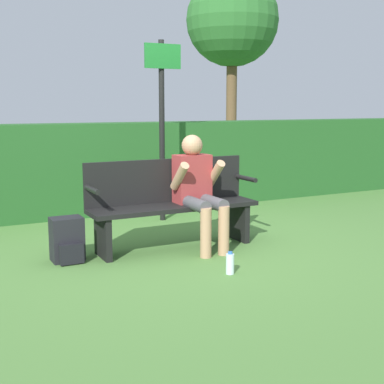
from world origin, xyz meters
TOP-DOWN VIEW (x-y plane):
  - ground_plane at (0.00, 0.00)m, footprint 40.00×40.00m
  - hedge_back at (0.00, 2.14)m, footprint 12.00×0.55m
  - park_bench at (0.00, 0.07)m, footprint 1.78×0.43m
  - person_seated at (0.22, -0.08)m, footprint 0.50×0.65m
  - backpack at (-1.10, 0.05)m, footprint 0.30×0.30m
  - water_bottle at (0.07, -1.00)m, footprint 0.07×0.07m
  - signpost at (0.45, 1.31)m, footprint 0.48×0.09m
  - tree at (4.41, 6.16)m, footprint 2.15×2.15m

SIDE VIEW (x-z plane):
  - ground_plane at x=0.00m, z-range 0.00..0.00m
  - water_bottle at x=0.07m, z-range -0.01..0.19m
  - backpack at x=-1.10m, z-range -0.01..0.41m
  - park_bench at x=0.00m, z-range 0.02..0.93m
  - hedge_back at x=0.00m, z-range 0.00..1.23m
  - person_seated at x=0.22m, z-range 0.06..1.23m
  - signpost at x=0.45m, z-range 0.22..2.48m
  - tree at x=4.41m, z-range 1.14..5.64m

